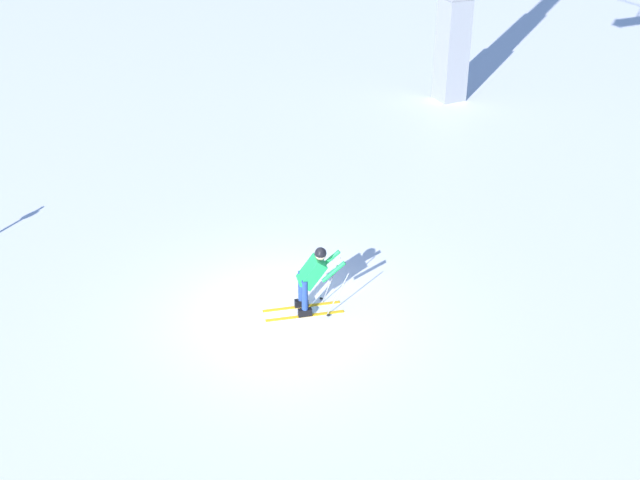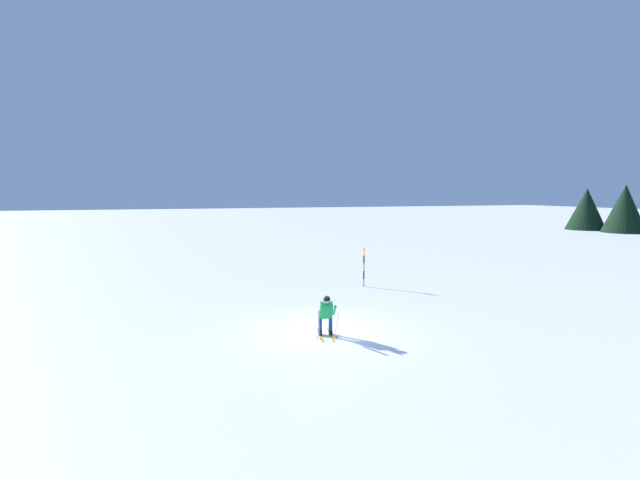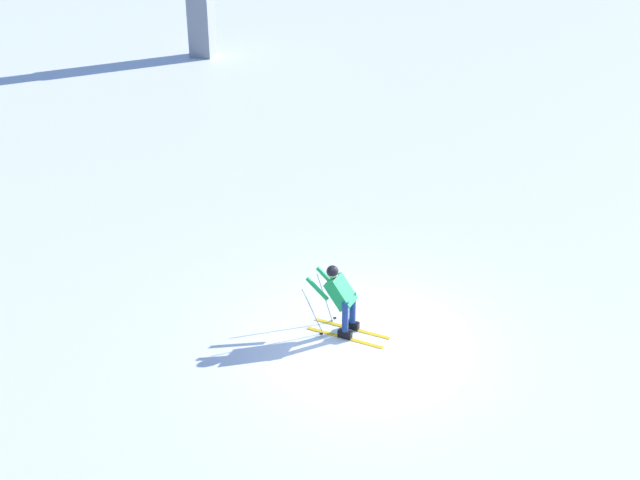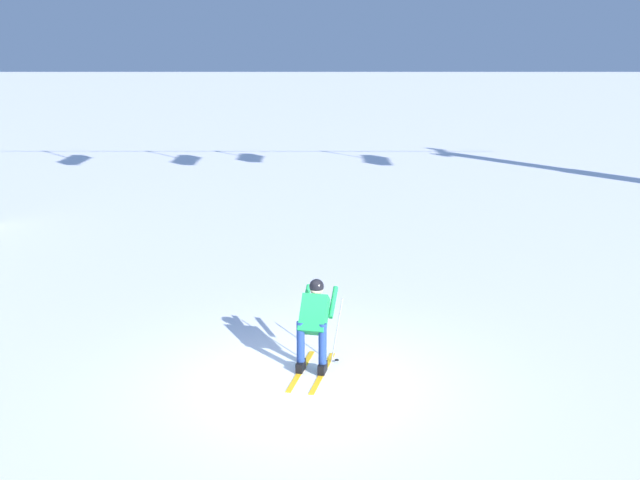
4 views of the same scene
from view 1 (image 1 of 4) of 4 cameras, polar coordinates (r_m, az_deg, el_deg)
ground_plane at (r=17.28m, az=-2.30°, el=-4.93°), size 260.00×260.00×0.00m
skier_carving_main at (r=16.87m, az=-0.53°, el=-2.42°), size 0.93×1.78×1.61m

